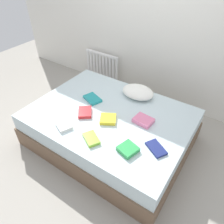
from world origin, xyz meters
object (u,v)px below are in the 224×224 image
object	(u,v)px
textbook_green	(128,149)
textbook_pink	(143,120)
bed	(110,128)
textbook_navy	(156,148)
textbook_yellow	(108,119)
textbook_white	(64,126)
pillow	(138,92)
textbook_red	(85,112)
textbook_lime	(91,139)
radiator	(102,66)
textbook_teal	(92,99)

from	to	relation	value
textbook_green	textbook_pink	xyz separation A→B (m)	(-0.08, 0.48, 0.00)
bed	textbook_navy	distance (m)	0.81
textbook_yellow	textbook_white	distance (m)	0.52
textbook_yellow	textbook_pink	world-z (taller)	textbook_pink
textbook_white	textbook_green	distance (m)	0.80
pillow	textbook_navy	bearing A→B (deg)	-49.91
textbook_green	pillow	bearing A→B (deg)	128.85
textbook_white	bed	bearing A→B (deg)	83.61
textbook_white	textbook_red	xyz separation A→B (m)	(0.04, 0.32, 0.00)
textbook_lime	radiator	bearing A→B (deg)	152.76
bed	textbook_red	bearing A→B (deg)	-143.05
textbook_yellow	textbook_navy	xyz separation A→B (m)	(0.67, -0.09, -0.01)
bed	radiator	size ratio (longest dim) A/B	2.88
radiator	textbook_teal	size ratio (longest dim) A/B	2.83
textbook_lime	textbook_yellow	bearing A→B (deg)	124.65
textbook_navy	textbook_yellow	bearing A→B (deg)	-156.81
textbook_yellow	textbook_navy	bearing A→B (deg)	-37.53
bed	textbook_white	world-z (taller)	textbook_white
textbook_lime	textbook_navy	xyz separation A→B (m)	(0.64, 0.27, -0.01)
textbook_red	textbook_teal	xyz separation A→B (m)	(-0.11, 0.28, -0.00)
textbook_green	textbook_teal	size ratio (longest dim) A/B	0.72
bed	textbook_white	size ratio (longest dim) A/B	11.38
textbook_white	textbook_navy	bearing A→B (deg)	39.09
textbook_red	textbook_navy	bearing A→B (deg)	49.99
pillow	textbook_yellow	xyz separation A→B (m)	(-0.04, -0.65, -0.05)
pillow	textbook_pink	world-z (taller)	pillow
textbook_navy	textbook_pink	xyz separation A→B (m)	(-0.31, 0.30, 0.01)
textbook_yellow	textbook_white	bearing A→B (deg)	-163.20
textbook_navy	textbook_green	bearing A→B (deg)	-110.88
bed	textbook_lime	world-z (taller)	textbook_lime
bed	textbook_pink	distance (m)	0.52
radiator	textbook_green	world-z (taller)	radiator
textbook_yellow	textbook_navy	world-z (taller)	textbook_yellow
bed	radiator	xyz separation A→B (m)	(-1.01, 1.20, 0.11)
textbook_navy	textbook_teal	bearing A→B (deg)	-165.57
radiator	textbook_red	size ratio (longest dim) A/B	3.35
pillow	textbook_white	size ratio (longest dim) A/B	2.53
textbook_navy	textbook_teal	xyz separation A→B (m)	(-1.09, 0.32, 0.00)
textbook_lime	textbook_pink	distance (m)	0.66
bed	textbook_red	xyz separation A→B (m)	(-0.25, -0.19, 0.27)
radiator	textbook_lime	bearing A→B (deg)	-56.80
textbook_lime	textbook_teal	world-z (taller)	textbook_lime
textbook_teal	textbook_red	bearing A→B (deg)	-49.51
textbook_green	textbook_white	bearing A→B (deg)	-156.53
textbook_white	textbook_teal	distance (m)	0.61
textbook_white	textbook_green	bearing A→B (deg)	31.04
radiator	pillow	size ratio (longest dim) A/B	1.56
radiator	textbook_lime	size ratio (longest dim) A/B	3.35
textbook_white	textbook_green	size ratio (longest dim) A/B	0.99
textbook_red	bed	bearing A→B (deg)	88.94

